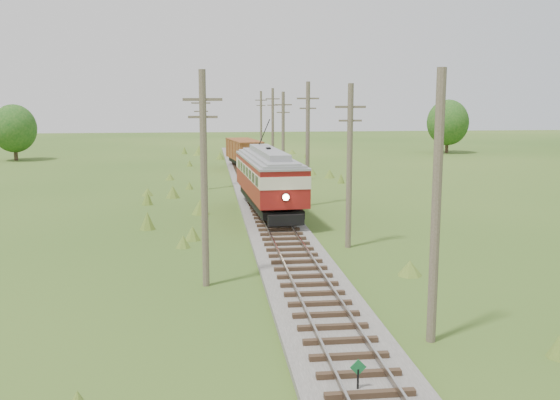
{
  "coord_description": "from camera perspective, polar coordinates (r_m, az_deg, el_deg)",
  "views": [
    {
      "loc": [
        -4.06,
        -13.66,
        7.89
      ],
      "look_at": [
        0.0,
        20.94,
        2.13
      ],
      "focal_mm": 40.0,
      "sensor_mm": 36.0,
      "label": 1
    }
  ],
  "objects": [
    {
      "name": "switch_marker",
      "position": [
        17.25,
        7.15,
        -15.59
      ],
      "size": [
        0.45,
        0.06,
        1.08
      ],
      "color": "black",
      "rests_on": "ground"
    },
    {
      "name": "utility_pole_l_b",
      "position": [
        53.77,
        -7.18,
        5.61
      ],
      "size": [
        1.6,
        0.3,
        8.6
      ],
      "color": "brown",
      "rests_on": "ground"
    },
    {
      "name": "tree_mid_a",
      "position": [
        85.19,
        -23.14,
        6.03
      ],
      "size": [
        5.46,
        5.46,
        7.03
      ],
      "color": "#38281C",
      "rests_on": "ground"
    },
    {
      "name": "utility_pole_r_1",
      "position": [
        20.29,
        14.08,
        -0.82
      ],
      "size": [
        0.3,
        0.3,
        8.8
      ],
      "color": "brown",
      "rests_on": "ground"
    },
    {
      "name": "streetcar",
      "position": [
        41.75,
        -1.06,
        2.28
      ],
      "size": [
        3.73,
        13.05,
        5.92
      ],
      "rotation": [
        0.0,
        0.0,
        0.06
      ],
      "color": "black",
      "rests_on": "ground"
    },
    {
      "name": "utility_pole_r_3",
      "position": [
        45.36,
        2.55,
        5.25
      ],
      "size": [
        1.6,
        0.3,
        9.0
      ],
      "color": "brown",
      "rests_on": "ground"
    },
    {
      "name": "gondola",
      "position": [
        68.96,
        -3.3,
        4.49
      ],
      "size": [
        3.85,
        8.46,
        2.71
      ],
      "rotation": [
        0.0,
        0.0,
        0.15
      ],
      "color": "black",
      "rests_on": "ground"
    },
    {
      "name": "tree_mid_b",
      "position": [
        92.25,
        15.09,
        6.85
      ],
      "size": [
        5.88,
        5.88,
        7.57
      ],
      "color": "#38281C",
      "rests_on": "ground"
    },
    {
      "name": "utility_pole_l_a",
      "position": [
        25.87,
        -6.95,
        2.06
      ],
      "size": [
        1.6,
        0.3,
        9.0
      ],
      "color": "brown",
      "rests_on": "ground"
    },
    {
      "name": "utility_pole_r_5",
      "position": [
        71.13,
        -0.67,
        6.71
      ],
      "size": [
        1.6,
        0.3,
        8.9
      ],
      "color": "brown",
      "rests_on": "ground"
    },
    {
      "name": "utility_pole_r_6",
      "position": [
        84.04,
        -1.74,
        7.05
      ],
      "size": [
        1.6,
        0.3,
        8.7
      ],
      "color": "brown",
      "rests_on": "ground"
    },
    {
      "name": "utility_pole_r_4",
      "position": [
        58.2,
        0.29,
        5.87
      ],
      "size": [
        1.6,
        0.3,
        8.4
      ],
      "color": "brown",
      "rests_on": "ground"
    },
    {
      "name": "railbed_main",
      "position": [
        48.45,
        -1.8,
        0.24
      ],
      "size": [
        3.6,
        96.0,
        0.57
      ],
      "color": "#605B54",
      "rests_on": "ground"
    },
    {
      "name": "gravel_pile",
      "position": [
        60.36,
        -0.14,
        2.47
      ],
      "size": [
        3.64,
        3.86,
        1.33
      ],
      "color": "gray",
      "rests_on": "ground"
    },
    {
      "name": "utility_pole_r_2",
      "position": [
        32.69,
        6.37,
        3.23
      ],
      "size": [
        1.6,
        0.3,
        8.6
      ],
      "color": "brown",
      "rests_on": "ground"
    }
  ]
}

